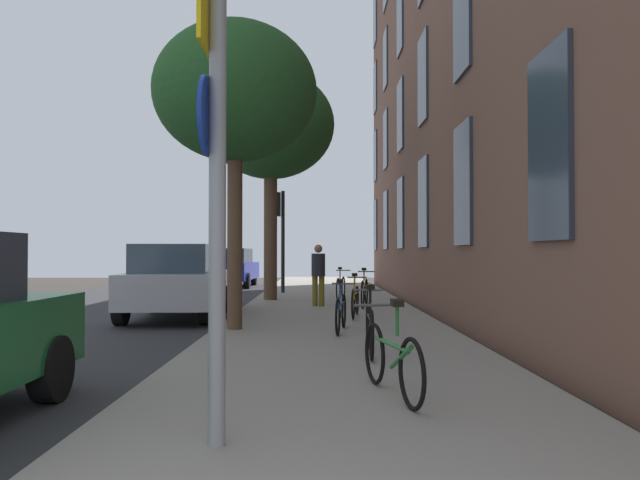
{
  "coord_description": "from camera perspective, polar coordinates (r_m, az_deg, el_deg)",
  "views": [
    {
      "loc": [
        0.81,
        -0.88,
        1.45
      ],
      "look_at": [
        0.88,
        11.34,
        1.7
      ],
      "focal_mm": 35.47,
      "sensor_mm": 36.0,
      "label": 1
    }
  ],
  "objects": [
    {
      "name": "bicycle_1",
      "position": [
        8.36,
        4.5,
        -7.84
      ],
      "size": [
        0.42,
        1.63,
        0.92
      ],
      "color": "black",
      "rests_on": "sidewalk"
    },
    {
      "name": "bicycle_3",
      "position": [
        13.13,
        3.19,
        -5.42
      ],
      "size": [
        0.42,
        1.62,
        0.91
      ],
      "color": "black",
      "rests_on": "sidewalk"
    },
    {
      "name": "road_asphalt",
      "position": [
        16.81,
        -18.84,
        -6.03
      ],
      "size": [
        7.0,
        38.0,
        0.01
      ],
      "primitive_type": "cube",
      "color": "#2D2D30",
      "rests_on": "ground"
    },
    {
      "name": "sign_post",
      "position": [
        4.51,
        -9.52,
        7.53
      ],
      "size": [
        0.16,
        0.6,
        3.48
      ],
      "color": "gray",
      "rests_on": "sidewalk"
    },
    {
      "name": "sidewalk",
      "position": [
        15.95,
        0.73,
        -6.17
      ],
      "size": [
        4.2,
        38.0,
        0.12
      ],
      "primitive_type": "cube",
      "color": "gray",
      "rests_on": "ground"
    },
    {
      "name": "ground_plane",
      "position": [
        16.27,
        -11.76,
        -6.25
      ],
      "size": [
        41.8,
        41.8,
        0.0
      ],
      "primitive_type": "plane",
      "color": "#332D28"
    },
    {
      "name": "tree_near",
      "position": [
        11.5,
        -7.66,
        12.98
      ],
      "size": [
        2.88,
        2.88,
        5.39
      ],
      "color": "brown",
      "rests_on": "sidewalk"
    },
    {
      "name": "bicycle_5",
      "position": [
        17.91,
        1.89,
        -4.26
      ],
      "size": [
        0.47,
        1.64,
        0.93
      ],
      "color": "black",
      "rests_on": "sidewalk"
    },
    {
      "name": "bicycle_2",
      "position": [
        10.72,
        1.9,
        -6.43
      ],
      "size": [
        0.42,
        1.69,
        0.89
      ],
      "color": "black",
      "rests_on": "sidewalk"
    },
    {
      "name": "tree_far",
      "position": [
        18.38,
        -4.47,
        10.21
      ],
      "size": [
        3.64,
        3.64,
        6.54
      ],
      "color": "brown",
      "rests_on": "sidewalk"
    },
    {
      "name": "car_1",
      "position": [
        14.19,
        -12.72,
        -3.59
      ],
      "size": [
        2.03,
        4.2,
        1.62
      ],
      "color": "#B7B7BC",
      "rests_on": "road_asphalt"
    },
    {
      "name": "pedestrian_0",
      "position": [
        15.83,
        -0.15,
        -2.8
      ],
      "size": [
        0.49,
        0.49,
        1.54
      ],
      "color": "olive",
      "rests_on": "sidewalk"
    },
    {
      "name": "bicycle_4",
      "position": [
        15.55,
        4.04,
        -4.67
      ],
      "size": [
        0.45,
        1.71,
        0.97
      ],
      "color": "black",
      "rests_on": "sidewalk"
    },
    {
      "name": "building_facade",
      "position": [
        16.48,
        10.23,
        17.11
      ],
      "size": [
        0.56,
        27.0,
        13.19
      ],
      "color": "brown",
      "rests_on": "ground"
    },
    {
      "name": "bicycle_0",
      "position": [
        5.99,
        6.5,
        -10.55
      ],
      "size": [
        0.5,
        1.68,
        0.91
      ],
      "color": "black",
      "rests_on": "sidewalk"
    },
    {
      "name": "traffic_light",
      "position": [
        21.16,
        -3.65,
        1.57
      ],
      "size": [
        0.43,
        0.24,
        3.4
      ],
      "color": "black",
      "rests_on": "sidewalk"
    },
    {
      "name": "car_2",
      "position": [
        26.9,
        -8.01,
        -2.44
      ],
      "size": [
        1.95,
        4.52,
        1.62
      ],
      "color": "navy",
      "rests_on": "road_asphalt"
    }
  ]
}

